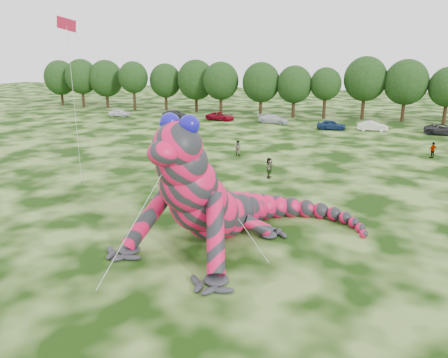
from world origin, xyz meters
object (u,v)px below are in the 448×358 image
at_px(tree_9, 325,93).
at_px(car_0, 119,113).
at_px(spectator_5, 269,168).
at_px(spectator_1, 238,148).
at_px(spectator_4, 185,132).
at_px(tree_4, 166,87).
at_px(flying_kite, 68,36).
at_px(tree_0, 61,83).
at_px(car_5, 372,126).
at_px(tree_3, 134,86).
at_px(spectator_3, 433,150).
at_px(tree_1, 82,83).
at_px(tree_12, 447,95).
at_px(tree_5, 196,86).
at_px(tree_7, 261,89).
at_px(car_4, 331,125).
at_px(spectator_0, 171,150).
at_px(car_6, 444,130).
at_px(tree_11, 405,91).
at_px(tree_10, 365,88).
at_px(tree_2, 106,84).
at_px(inflatable_gecko, 222,173).
at_px(tree_8, 294,92).
at_px(car_3, 273,119).
at_px(car_1, 174,114).
at_px(car_2, 220,116).
at_px(tree_6, 221,88).

xyz_separation_m(tree_9, car_0, (-35.09, -8.86, -3.69)).
bearing_deg(spectator_5, spectator_1, 34.00).
height_order(tree_9, car_0, tree_9).
bearing_deg(spectator_4, tree_4, -84.84).
bearing_deg(spectator_4, flying_kite, 68.02).
height_order(tree_0, car_5, tree_0).
bearing_deg(tree_3, flying_kite, -64.98).
distance_m(car_0, spectator_3, 52.41).
distance_m(tree_0, spectator_4, 48.49).
height_order(tree_1, tree_12, tree_1).
height_order(tree_5, car_0, tree_5).
bearing_deg(spectator_4, tree_7, -124.95).
xyz_separation_m(car_4, spectator_0, (-14.87, -24.04, 0.11)).
relative_size(tree_5, car_6, 1.85).
relative_size(tree_11, spectator_3, 5.75).
xyz_separation_m(tree_10, spectator_4, (-21.73, -26.15, -4.33)).
bearing_deg(tree_2, car_4, -15.07).
distance_m(tree_12, spectator_0, 47.62).
bearing_deg(tree_11, tree_7, -176.67).
relative_size(tree_9, spectator_5, 4.60).
xyz_separation_m(inflatable_gecko, tree_8, (-4.66, 52.79, 0.41)).
xyz_separation_m(tree_0, spectator_0, (43.03, -36.99, -3.93)).
bearing_deg(tree_8, inflatable_gecko, -84.96).
height_order(car_3, spectator_5, spectator_5).
height_order(tree_1, car_0, tree_1).
distance_m(tree_9, car_1, 26.17).
distance_m(tree_8, car_2, 13.75).
distance_m(tree_7, car_0, 25.68).
distance_m(tree_10, spectator_0, 41.20).
bearing_deg(car_3, tree_5, 68.55).
relative_size(tree_3, tree_10, 0.90).
bearing_deg(car_4, tree_0, 73.53).
relative_size(car_5, spectator_5, 2.26).
relative_size(tree_0, spectator_0, 5.77).
bearing_deg(spectator_3, car_0, -58.80).
bearing_deg(spectator_0, car_2, 127.32).
height_order(flying_kite, tree_4, flying_kite).
bearing_deg(tree_1, car_2, -14.07).
bearing_deg(tree_10, inflatable_gecko, -97.29).
relative_size(tree_9, spectator_4, 4.69).
height_order(tree_11, spectator_4, tree_11).
relative_size(tree_6, car_3, 1.92).
height_order(inflatable_gecko, tree_12, tree_12).
bearing_deg(tree_5, spectator_3, -35.25).
bearing_deg(tree_4, car_1, -57.17).
bearing_deg(tree_8, tree_6, -178.71).
xyz_separation_m(car_1, spectator_0, (12.05, -27.06, 0.14)).
xyz_separation_m(tree_10, car_3, (-13.53, -9.05, -4.54)).
relative_size(inflatable_gecko, car_6, 3.06).
xyz_separation_m(tree_7, spectator_5, (10.42, -38.91, -3.79)).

